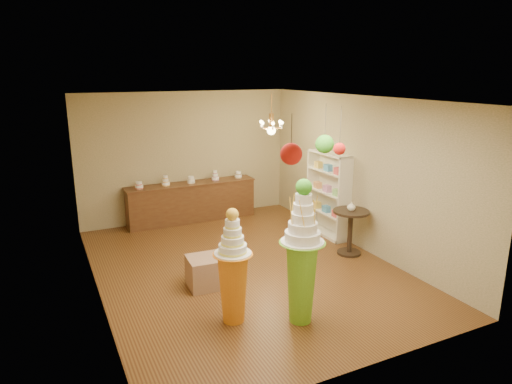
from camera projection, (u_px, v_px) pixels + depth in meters
name	position (u px, v px, depth m)	size (l,w,h in m)	color
floor	(244.00, 267.00, 8.26)	(6.50, 6.50, 0.00)	#593518
ceiling	(243.00, 99.00, 7.48)	(6.50, 6.50, 0.00)	white
wall_back	(186.00, 156.00, 10.69)	(5.00, 0.04, 3.00)	tan
wall_front	(365.00, 252.00, 5.04)	(5.00, 0.04, 3.00)	tan
wall_left	(91.00, 205.00, 6.81)	(0.04, 6.50, 3.00)	tan
wall_right	(360.00, 173.00, 8.92)	(0.04, 6.50, 3.00)	tan
pedestal_green	(302.00, 264.00, 6.28)	(0.74, 0.74, 2.07)	#71BF2A
pedestal_orange	(233.00, 277.00, 6.33)	(0.62, 0.62, 1.67)	orange
burlap_riser	(205.00, 272.00, 7.47)	(0.56, 0.56, 0.51)	#926C4F
sideboard	(192.00, 201.00, 10.71)	(3.04, 0.54, 1.16)	#54311A
shelving_unit	(328.00, 194.00, 9.70)	(0.33, 1.20, 1.80)	white
round_table	(350.00, 226.00, 8.73)	(0.84, 0.84, 0.88)	black
vase	(351.00, 206.00, 8.62)	(0.16, 0.16, 0.17)	white
pom_red_left	(291.00, 154.00, 5.02)	(0.24, 0.24, 0.56)	#3B332A
pom_green_mid	(325.00, 144.00, 6.58)	(0.27, 0.27, 0.72)	#3B332A
pom_red_right	(339.00, 149.00, 6.13)	(0.17, 0.17, 0.65)	#3B332A
chandelier	(271.00, 128.00, 9.41)	(0.63, 0.63, 0.85)	#D09249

